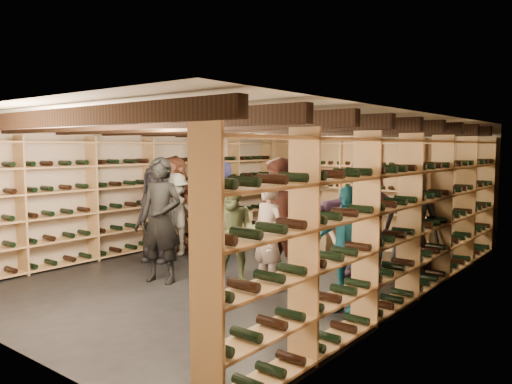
{
  "coord_description": "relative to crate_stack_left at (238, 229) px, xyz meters",
  "views": [
    {
      "loc": [
        4.97,
        -6.23,
        1.97
      ],
      "look_at": [
        -0.11,
        0.2,
        1.23
      ],
      "focal_mm": 35.0,
      "sensor_mm": 36.0,
      "label": 1
    }
  ],
  "objects": [
    {
      "name": "ground",
      "position": [
        1.44,
        -1.3,
        -0.34
      ],
      "size": [
        8.0,
        8.0,
        0.0
      ],
      "primitive_type": "plane",
      "color": "black",
      "rests_on": "ground"
    },
    {
      "name": "walls",
      "position": [
        1.44,
        -1.3,
        0.86
      ],
      "size": [
        5.52,
        8.02,
        2.4
      ],
      "color": "#BFAA95",
      "rests_on": "ground"
    },
    {
      "name": "ceiling",
      "position": [
        1.44,
        -1.3,
        2.06
      ],
      "size": [
        5.5,
        8.0,
        0.01
      ],
      "primitive_type": "cube",
      "color": "beige",
      "rests_on": "walls"
    },
    {
      "name": "ceiling_joists",
      "position": [
        1.44,
        -1.3,
        1.92
      ],
      "size": [
        5.4,
        7.12,
        0.18
      ],
      "color": "black",
      "rests_on": "ground"
    },
    {
      "name": "wine_rack_left",
      "position": [
        -1.13,
        -1.3,
        0.74
      ],
      "size": [
        0.32,
        7.5,
        2.15
      ],
      "color": "tan",
      "rests_on": "ground"
    },
    {
      "name": "wine_rack_right",
      "position": [
        4.01,
        -1.3,
        0.74
      ],
      "size": [
        0.32,
        7.5,
        2.15
      ],
      "color": "tan",
      "rests_on": "ground"
    },
    {
      "name": "wine_rack_back",
      "position": [
        1.44,
        2.53,
        0.73
      ],
      "size": [
        4.7,
        0.3,
        2.15
      ],
      "color": "tan",
      "rests_on": "ground"
    },
    {
      "name": "crate_stack_left",
      "position": [
        0.0,
        0.0,
        0.0
      ],
      "size": [
        0.52,
        0.36,
        0.68
      ],
      "rotation": [
        0.0,
        0.0,
        -0.05
      ],
      "color": "tan",
      "rests_on": "ground"
    },
    {
      "name": "crate_stack_right",
      "position": [
        1.6,
        0.53,
        0.0
      ],
      "size": [
        0.53,
        0.37,
        0.68
      ],
      "rotation": [
        0.0,
        0.0,
        -0.09
      ],
      "color": "tan",
      "rests_on": "ground"
    },
    {
      "name": "crate_loose",
      "position": [
        2.98,
        0.77,
        -0.25
      ],
      "size": [
        0.58,
        0.49,
        0.17
      ],
      "primitive_type": "cube",
      "rotation": [
        0.0,
        0.0,
        0.36
      ],
      "color": "tan",
      "rests_on": "ground"
    },
    {
      "name": "person_0",
      "position": [
        -0.19,
        -1.91,
        0.49
      ],
      "size": [
        0.91,
        0.71,
        1.65
      ],
      "primitive_type": "imported",
      "rotation": [
        0.0,
        0.0,
        0.24
      ],
      "color": "black",
      "rests_on": "ground"
    },
    {
      "name": "person_1",
      "position": [
        0.88,
        -2.76,
        0.57
      ],
      "size": [
        0.77,
        0.61,
        1.83
      ],
      "primitive_type": "imported",
      "rotation": [
        0.0,
        0.0,
        0.3
      ],
      "color": "black",
      "rests_on": "ground"
    },
    {
      "name": "person_2",
      "position": [
        1.75,
        -2.14,
        0.4
      ],
      "size": [
        0.88,
        0.8,
        1.49
      ],
      "primitive_type": "imported",
      "rotation": [
        0.0,
        0.0,
        0.39
      ],
      "color": "#57633E",
      "rests_on": "ground"
    },
    {
      "name": "person_3",
      "position": [
        2.91,
        -2.05,
        0.49
      ],
      "size": [
        1.2,
        0.89,
        1.65
      ],
      "primitive_type": "imported",
      "rotation": [
        0.0,
        0.0,
        0.29
      ],
      "color": "beige",
      "rests_on": "ground"
    },
    {
      "name": "person_4",
      "position": [
        3.62,
        -2.23,
        0.42
      ],
      "size": [
        0.9,
        0.38,
        1.52
      ],
      "primitive_type": "imported",
      "rotation": [
        0.0,
        0.0,
        0.02
      ],
      "color": "#175D74",
      "rests_on": "ground"
    },
    {
      "name": "person_5",
      "position": [
        -0.74,
        -1.03,
        0.57
      ],
      "size": [
        1.73,
        0.73,
        1.81
      ],
      "primitive_type": "imported",
      "rotation": [
        0.0,
        0.0,
        -0.12
      ],
      "color": "brown",
      "rests_on": "ground"
    },
    {
      "name": "person_6",
      "position": [
        0.15,
        -0.67,
        0.52
      ],
      "size": [
        0.94,
        0.71,
        1.72
      ],
      "primitive_type": "imported",
      "rotation": [
        0.0,
        0.0,
        -0.21
      ],
      "color": "#18183F",
      "rests_on": "ground"
    },
    {
      "name": "person_7",
      "position": [
        2.37,
        -2.16,
        0.41
      ],
      "size": [
        0.62,
        0.48,
        1.51
      ],
      "primitive_type": "imported",
      "rotation": [
        0.0,
        0.0,
        -0.23
      ],
      "color": "gray",
      "rests_on": "ground"
    },
    {
      "name": "person_8",
      "position": [
        2.18,
        -1.6,
        0.57
      ],
      "size": [
        0.99,
        0.84,
        1.82
      ],
      "primitive_type": "imported",
      "rotation": [
        0.0,
        0.0,
        -0.18
      ],
      "color": "#4E251D",
      "rests_on": "ground"
    },
    {
      "name": "person_9",
      "position": [
        -0.32,
        -1.38,
        0.41
      ],
      "size": [
        1.1,
        0.84,
        1.5
      ],
      "primitive_type": "imported",
      "rotation": [
        0.0,
        0.0,
        0.32
      ],
      "color": "#B4B2A4",
      "rests_on": "ground"
    },
    {
      "name": "person_10",
      "position": [
        0.42,
        -1.2,
        0.52
      ],
      "size": [
        1.02,
        0.47,
        1.71
      ],
      "primitive_type": "imported",
      "rotation": [
        0.0,
        0.0,
        0.05
      ],
      "color": "#244B2B",
      "rests_on": "ground"
    },
    {
      "name": "person_11",
      "position": [
        3.09,
        -0.68,
        0.59
      ],
      "size": [
        1.81,
        0.97,
        1.87
      ],
      "primitive_type": "imported",
      "rotation": [
        0.0,
        0.0,
        0.25
      ],
      "color": "#764F7C",
      "rests_on": "ground"
    },
    {
      "name": "person_12",
      "position": [
        3.62,
        -0.2,
        0.5
      ],
      "size": [
        0.95,
        0.75,
        1.69
      ],
      "primitive_type": "imported",
      "rotation": [
        0.0,
        0.0,
        0.29
      ],
      "color": "#36373C",
      "rests_on": "ground"
    }
  ]
}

